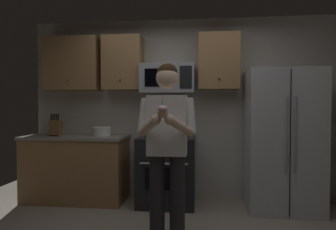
% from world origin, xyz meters
% --- Properties ---
extents(wall_back, '(4.40, 0.10, 2.60)m').
position_xyz_m(wall_back, '(0.00, 1.75, 1.30)').
color(wall_back, beige).
rests_on(wall_back, ground).
extents(oven_range, '(0.76, 0.70, 0.93)m').
position_xyz_m(oven_range, '(-0.15, 1.36, 0.46)').
color(oven_range, black).
rests_on(oven_range, ground).
extents(microwave, '(0.74, 0.41, 0.40)m').
position_xyz_m(microwave, '(-0.15, 1.48, 1.72)').
color(microwave, '#9EA0A5').
extents(refrigerator, '(0.90, 0.75, 1.80)m').
position_xyz_m(refrigerator, '(1.35, 1.32, 0.90)').
color(refrigerator, '#B7BABF').
rests_on(refrigerator, ground).
extents(cabinet_row_upper, '(2.78, 0.36, 0.76)m').
position_xyz_m(cabinet_row_upper, '(-0.72, 1.53, 1.95)').
color(cabinet_row_upper, '#9E7247').
extents(counter_left, '(1.44, 0.66, 0.92)m').
position_xyz_m(counter_left, '(-1.45, 1.38, 0.46)').
color(counter_left, '#9E7247').
rests_on(counter_left, ground).
extents(knife_block, '(0.16, 0.15, 0.32)m').
position_xyz_m(knife_block, '(-1.73, 1.33, 1.04)').
color(knife_block, brown).
rests_on(knife_block, counter_left).
extents(bowl_large_white, '(0.27, 0.27, 0.12)m').
position_xyz_m(bowl_large_white, '(-1.08, 1.40, 0.99)').
color(bowl_large_white, white).
rests_on(bowl_large_white, counter_left).
extents(person, '(0.60, 0.48, 1.76)m').
position_xyz_m(person, '(-0.02, 0.23, 1.00)').
color(person, '#262628').
rests_on(person, ground).
extents(cupcake, '(0.09, 0.09, 0.17)m').
position_xyz_m(cupcake, '(-0.02, -0.10, 1.29)').
color(cupcake, '#A87F56').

